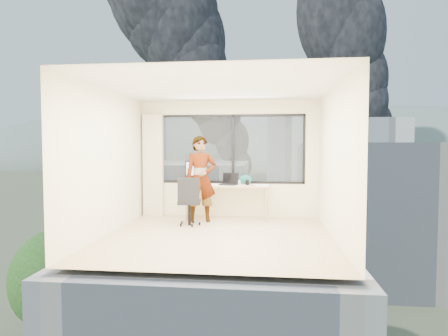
# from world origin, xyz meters

# --- Properties ---
(floor) EXTENTS (4.00, 4.00, 0.01)m
(floor) POSITION_xyz_m (0.00, 0.00, 0.00)
(floor) COLOR beige
(floor) RESTS_ON ground
(ceiling) EXTENTS (4.00, 4.00, 0.01)m
(ceiling) POSITION_xyz_m (0.00, 0.00, 2.60)
(ceiling) COLOR white
(ceiling) RESTS_ON ground
(wall_front) EXTENTS (4.00, 0.01, 2.60)m
(wall_front) POSITION_xyz_m (0.00, -2.00, 1.30)
(wall_front) COLOR #FAE7C1
(wall_front) RESTS_ON ground
(wall_left) EXTENTS (0.01, 4.00, 2.60)m
(wall_left) POSITION_xyz_m (-2.00, 0.00, 1.30)
(wall_left) COLOR #FAE7C1
(wall_left) RESTS_ON ground
(wall_right) EXTENTS (0.01, 4.00, 2.60)m
(wall_right) POSITION_xyz_m (2.00, 0.00, 1.30)
(wall_right) COLOR #FAE7C1
(wall_right) RESTS_ON ground
(window_wall) EXTENTS (3.30, 0.16, 1.55)m
(window_wall) POSITION_xyz_m (0.05, 2.00, 1.52)
(window_wall) COLOR black
(window_wall) RESTS_ON ground
(curtain) EXTENTS (0.45, 0.14, 2.30)m
(curtain) POSITION_xyz_m (-1.72, 1.88, 1.15)
(curtain) COLOR beige
(curtain) RESTS_ON floor
(desk) EXTENTS (1.80, 0.60, 0.75)m
(desk) POSITION_xyz_m (0.00, 1.66, 0.38)
(desk) COLOR #CAB987
(desk) RESTS_ON floor
(chair) EXTENTS (0.57, 0.57, 0.99)m
(chair) POSITION_xyz_m (-0.69, 0.88, 0.50)
(chair) COLOR black
(chair) RESTS_ON floor
(person) EXTENTS (0.74, 0.58, 1.80)m
(person) POSITION_xyz_m (-0.53, 1.31, 0.90)
(person) COLOR #2D2D33
(person) RESTS_ON floor
(monitor) EXTENTS (0.53, 0.28, 0.52)m
(monitor) POSITION_xyz_m (-0.72, 1.78, 1.01)
(monitor) COLOR black
(monitor) RESTS_ON desk
(game_console) EXTENTS (0.41, 0.38, 0.08)m
(game_console) POSITION_xyz_m (0.13, 1.87, 0.79)
(game_console) COLOR white
(game_console) RESTS_ON desk
(laptop) EXTENTS (0.45, 0.47, 0.23)m
(laptop) POSITION_xyz_m (0.03, 1.61, 0.87)
(laptop) COLOR black
(laptop) RESTS_ON desk
(cellphone) EXTENTS (0.11, 0.07, 0.01)m
(cellphone) POSITION_xyz_m (0.55, 1.53, 0.76)
(cellphone) COLOR black
(cellphone) RESTS_ON desk
(pen_cup) EXTENTS (0.10, 0.10, 0.11)m
(pen_cup) POSITION_xyz_m (0.44, 1.63, 0.81)
(pen_cup) COLOR black
(pen_cup) RESTS_ON desk
(handbag) EXTENTS (0.30, 0.22, 0.21)m
(handbag) POSITION_xyz_m (0.39, 1.83, 0.85)
(handbag) COLOR #0E5448
(handbag) RESTS_ON desk
(exterior_ground) EXTENTS (400.00, 400.00, 0.04)m
(exterior_ground) POSITION_xyz_m (0.00, 120.00, -14.00)
(exterior_ground) COLOR #515B3D
(exterior_ground) RESTS_ON ground
(near_bldg_a) EXTENTS (16.00, 12.00, 14.00)m
(near_bldg_a) POSITION_xyz_m (-9.00, 30.00, -7.00)
(near_bldg_a) COLOR beige
(near_bldg_a) RESTS_ON exterior_ground
(near_bldg_b) EXTENTS (14.00, 13.00, 16.00)m
(near_bldg_b) POSITION_xyz_m (12.00, 38.00, -6.00)
(near_bldg_b) COLOR silver
(near_bldg_b) RESTS_ON exterior_ground
(far_tower_a) EXTENTS (14.00, 14.00, 28.00)m
(far_tower_a) POSITION_xyz_m (-35.00, 95.00, 0.00)
(far_tower_a) COLOR silver
(far_tower_a) RESTS_ON exterior_ground
(far_tower_b) EXTENTS (13.00, 13.00, 30.00)m
(far_tower_b) POSITION_xyz_m (8.00, 120.00, 1.00)
(far_tower_b) COLOR silver
(far_tower_b) RESTS_ON exterior_ground
(far_tower_c) EXTENTS (15.00, 15.00, 26.00)m
(far_tower_c) POSITION_xyz_m (45.00, 140.00, -1.00)
(far_tower_c) COLOR silver
(far_tower_c) RESTS_ON exterior_ground
(far_tower_d) EXTENTS (16.00, 14.00, 22.00)m
(far_tower_d) POSITION_xyz_m (-60.00, 150.00, -3.00)
(far_tower_d) COLOR silver
(far_tower_d) RESTS_ON exterior_ground
(hill_a) EXTENTS (288.00, 216.00, 90.00)m
(hill_a) POSITION_xyz_m (-120.00, 320.00, -14.00)
(hill_a) COLOR slate
(hill_a) RESTS_ON exterior_ground
(hill_b) EXTENTS (300.00, 220.00, 96.00)m
(hill_b) POSITION_xyz_m (100.00, 320.00, -14.00)
(hill_b) COLOR slate
(hill_b) RESTS_ON exterior_ground
(tree_a) EXTENTS (7.00, 7.00, 8.00)m
(tree_a) POSITION_xyz_m (-16.00, 22.00, -10.00)
(tree_a) COLOR #214517
(tree_a) RESTS_ON exterior_ground
(tree_b) EXTENTS (7.60, 7.60, 9.00)m
(tree_b) POSITION_xyz_m (4.00, 18.00, -9.50)
(tree_b) COLOR #214517
(tree_b) RESTS_ON exterior_ground
(tree_c) EXTENTS (8.40, 8.40, 10.00)m
(tree_c) POSITION_xyz_m (22.00, 40.00, -9.00)
(tree_c) COLOR #214517
(tree_c) RESTS_ON exterior_ground
(smoke_plume_a) EXTENTS (40.00, 24.00, 90.00)m
(smoke_plume_a) POSITION_xyz_m (-10.00, 150.00, 39.00)
(smoke_plume_a) COLOR black
(smoke_plume_a) RESTS_ON exterior_ground
(smoke_plume_b) EXTENTS (30.00, 18.00, 70.00)m
(smoke_plume_b) POSITION_xyz_m (55.00, 170.00, 27.00)
(smoke_plume_b) COLOR black
(smoke_plume_b) RESTS_ON exterior_ground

